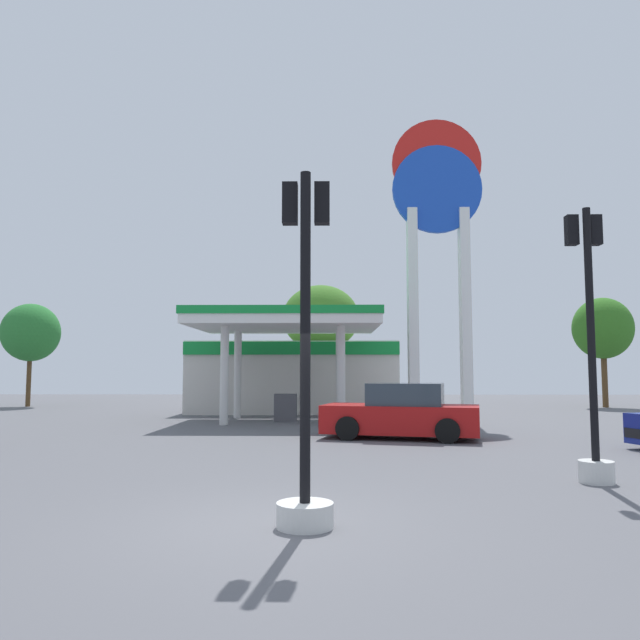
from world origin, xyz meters
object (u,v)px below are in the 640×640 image
(station_pole_sign, at_px, (438,229))
(car_2, at_px, (401,413))
(traffic_signal_0, at_px, (305,399))
(tree_1, at_px, (321,318))
(traffic_signal_1, at_px, (592,375))
(tree_0, at_px, (31,333))
(tree_2, at_px, (603,329))

(station_pole_sign, xyz_separation_m, car_2, (-2.30, -6.09, -7.13))
(traffic_signal_0, bearing_deg, station_pole_sign, 73.71)
(tree_1, bearing_deg, traffic_signal_0, -89.64)
(station_pole_sign, relative_size, car_2, 2.53)
(tree_1, bearing_deg, traffic_signal_1, -76.38)
(traffic_signal_0, relative_size, tree_0, 0.79)
(car_2, xyz_separation_m, traffic_signal_1, (2.64, -7.15, 1.18))
(tree_1, distance_m, tree_2, 16.10)
(traffic_signal_1, xyz_separation_m, tree_1, (-5.29, 21.83, 3.01))
(car_2, bearing_deg, station_pole_sign, 69.27)
(traffic_signal_0, xyz_separation_m, tree_2, (15.89, 26.30, 2.81))
(traffic_signal_0, height_order, tree_2, tree_2)
(traffic_signal_0, relative_size, tree_1, 0.69)
(car_2, distance_m, tree_1, 15.50)
(tree_2, bearing_deg, tree_0, 179.54)
(traffic_signal_0, bearing_deg, tree_1, 90.36)
(car_2, xyz_separation_m, tree_1, (-2.65, 14.68, 4.19))
(car_2, xyz_separation_m, tree_0, (-19.56, 16.25, 3.51))
(station_pole_sign, xyz_separation_m, tree_2, (11.09, 9.90, -3.43))
(traffic_signal_1, bearing_deg, tree_2, 65.07)
(traffic_signal_1, bearing_deg, station_pole_sign, 91.47)
(car_2, distance_m, traffic_signal_0, 10.65)
(traffic_signal_0, bearing_deg, tree_2, 58.87)
(tree_1, xyz_separation_m, tree_2, (16.04, 1.30, -0.49))
(traffic_signal_1, distance_m, tree_1, 22.66)
(traffic_signal_0, xyz_separation_m, tree_0, (-17.07, 26.57, 2.63))
(tree_0, bearing_deg, traffic_signal_0, -57.28)
(car_2, bearing_deg, tree_1, 100.22)
(traffic_signal_0, distance_m, tree_1, 25.22)
(station_pole_sign, xyz_separation_m, traffic_signal_1, (0.34, -13.23, -5.95))
(station_pole_sign, distance_m, car_2, 9.65)
(car_2, xyz_separation_m, tree_2, (13.40, 15.99, 3.70))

